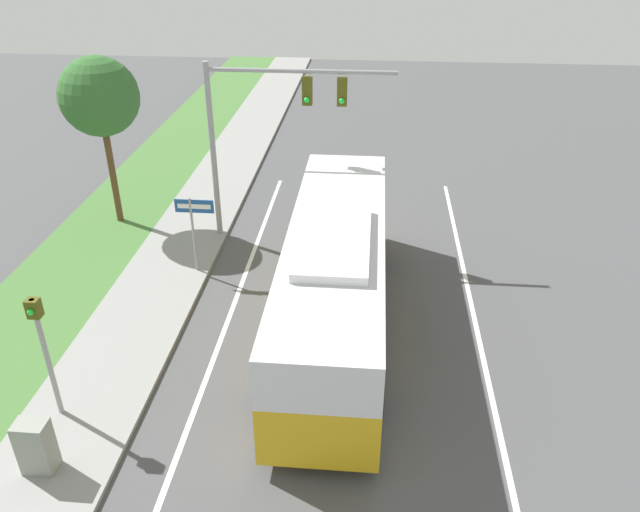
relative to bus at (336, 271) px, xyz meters
The scene contains 10 objects.
ground_plane 4.75m from the bus, 83.97° to the right, with size 80.00×80.00×0.00m, color #4C4C4F.
sidewalk 7.42m from the bus, 142.73° to the right, with size 2.80×80.00×0.12m.
lane_divider_near 5.67m from the bus, 125.71° to the right, with size 0.14×30.00×0.01m.
lane_divider_far 6.23m from the bus, 47.07° to the right, with size 0.14×30.00×0.01m.
bus is the anchor object (origin of this frame).
signal_gantry 6.48m from the bus, 117.09° to the left, with size 6.24×0.41×6.26m.
pedestrian_signal 7.53m from the bus, 145.82° to the right, with size 0.28×0.34×3.29m.
street_sign 5.31m from the bus, 151.39° to the left, with size 1.24×0.08×2.69m.
utility_cabinet 8.38m from the bus, 134.75° to the right, with size 0.68×0.47×1.28m.
roadside_tree 10.93m from the bus, 145.23° to the left, with size 2.76×2.76×6.12m.
Camera 1 is at (0.41, -10.33, 10.58)m, focal length 35.00 mm.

